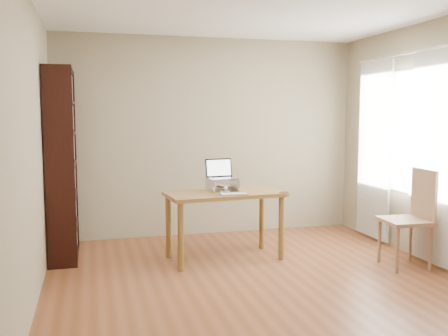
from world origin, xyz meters
TOP-DOWN VIEW (x-y plane):
  - room at (0.03, 0.01)m, footprint 4.04×4.54m
  - bookshelf at (-1.83, 1.55)m, footprint 0.30×0.90m
  - curtains at (1.92, 0.80)m, footprint 0.03×1.90m
  - desk at (-0.12, 1.03)m, footprint 1.32×0.75m
  - laptop_stand at (-0.12, 1.11)m, footprint 0.32×0.25m
  - laptop at (-0.12, 1.16)m, footprint 0.33×0.29m
  - keyboard at (-0.08, 0.81)m, footprint 0.29×0.13m
  - coaster at (0.50, 0.83)m, footprint 0.11×0.11m
  - cat at (-0.14, 1.14)m, footprint 0.23×0.47m
  - chair at (1.72, 0.27)m, footprint 0.49×0.49m

SIDE VIEW (x-z plane):
  - chair at x=1.72m, z-range 0.05..1.08m
  - desk at x=-0.12m, z-range 0.26..1.01m
  - coaster at x=0.50m, z-range 0.75..0.76m
  - keyboard at x=-0.08m, z-range 0.75..0.77m
  - cat at x=-0.14m, z-range 0.74..0.88m
  - laptop_stand at x=-0.12m, z-range 0.77..0.90m
  - laptop at x=-0.12m, z-range 0.83..1.05m
  - bookshelf at x=-1.83m, z-range 0.00..2.10m
  - curtains at x=1.92m, z-range 0.05..2.29m
  - room at x=0.03m, z-range -0.02..2.62m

